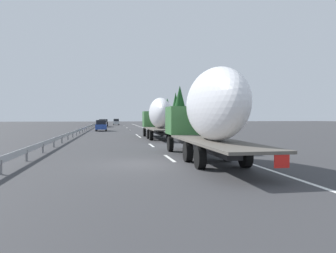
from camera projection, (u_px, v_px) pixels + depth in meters
The scene contains 24 objects.
ground_plane at pixel (121, 131), 55.57m from camera, with size 260.00×260.00×0.00m, color #38383A.
lane_stripe_0 at pixel (170, 158), 18.46m from camera, with size 3.20×0.20×0.01m, color white.
lane_stripe_1 at pixel (151, 145), 27.02m from camera, with size 3.20×0.20×0.01m, color white.
lane_stripe_2 at pixel (140, 137), 38.71m from camera, with size 3.20×0.20×0.01m, color white.
lane_stripe_3 at pixel (137, 135), 42.75m from camera, with size 3.20×0.20×0.01m, color white.
lane_stripe_4 at pixel (130, 130), 59.90m from camera, with size 3.20×0.20×0.01m, color white.
lane_stripe_5 at pixel (130, 130), 59.51m from camera, with size 3.20×0.20×0.01m, color white.
lane_stripe_6 at pixel (127, 128), 72.06m from camera, with size 3.20×0.20×0.01m, color white.
lane_stripe_7 at pixel (124, 126), 90.60m from camera, with size 3.20×0.20×0.01m, color white.
edge_line_right at pixel (149, 130), 61.44m from camera, with size 110.00×0.20×0.01m, color white.
truck_lead at pixel (158, 116), 35.47m from camera, with size 12.83×2.55×4.46m.
truck_trailing at pixel (208, 111), 17.15m from camera, with size 14.35×2.55×4.83m.
car_white_van at pixel (103, 123), 76.77m from camera, with size 4.49×1.81×1.92m.
car_blue_sedan at pixel (101, 125), 55.29m from camera, with size 4.35×1.87×1.90m.
car_silver_hatch at pixel (116, 122), 98.81m from camera, with size 4.32×1.82×1.90m.
car_black_suv at pixel (104, 123), 85.10m from camera, with size 4.62×1.88×1.89m.
road_sign at pixel (163, 118), 52.09m from camera, with size 0.10×0.90×3.27m.
tree_0 at pixel (195, 104), 57.24m from camera, with size 2.95×2.95×7.40m.
tree_1 at pixel (190, 111), 53.86m from camera, with size 3.65×3.65×5.50m.
tree_2 at pixel (180, 103), 55.12m from camera, with size 2.91×2.91×7.86m.
tree_3 at pixel (176, 107), 64.27m from camera, with size 2.53×2.53×7.40m.
tree_4 at pixel (167, 110), 71.78m from camera, with size 3.30×3.30×6.66m.
tree_5 at pixel (176, 109), 69.42m from camera, with size 3.02×3.02×6.54m.
guardrail_median at pixel (87, 127), 57.48m from camera, with size 94.00×0.10×0.76m.
Camera 1 is at (-16.11, 1.45, 2.36)m, focal length 34.29 mm.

